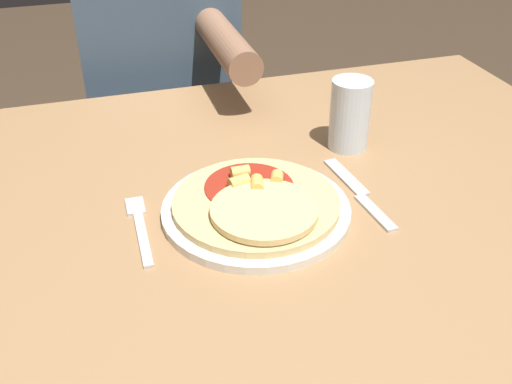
{
  "coord_description": "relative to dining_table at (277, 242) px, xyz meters",
  "views": [
    {
      "loc": [
        -0.27,
        -0.76,
        1.26
      ],
      "look_at": [
        -0.05,
        -0.04,
        0.77
      ],
      "focal_mm": 42.0,
      "sensor_mm": 36.0,
      "label": 1
    }
  ],
  "objects": [
    {
      "name": "drinking_glass",
      "position": [
        0.17,
        0.12,
        0.16
      ],
      "size": [
        0.07,
        0.07,
        0.13
      ],
      "color": "silver",
      "rests_on": "dining_table"
    },
    {
      "name": "dining_table",
      "position": [
        0.0,
        0.0,
        0.0
      ],
      "size": [
        1.29,
        0.96,
        0.73
      ],
      "color": "#9E754C",
      "rests_on": "ground_plane"
    },
    {
      "name": "plate",
      "position": [
        -0.05,
        -0.04,
        0.1
      ],
      "size": [
        0.29,
        0.29,
        0.01
      ],
      "color": "silver",
      "rests_on": "dining_table"
    },
    {
      "name": "pizza",
      "position": [
        -0.05,
        -0.04,
        0.12
      ],
      "size": [
        0.26,
        0.26,
        0.04
      ],
      "color": "#DBBC7A",
      "rests_on": "plate"
    },
    {
      "name": "knife",
      "position": [
        0.13,
        -0.04,
        0.1
      ],
      "size": [
        0.03,
        0.22,
        0.0
      ],
      "color": "silver",
      "rests_on": "dining_table"
    },
    {
      "name": "person_diner",
      "position": [
        -0.08,
        0.68,
        0.04
      ],
      "size": [
        0.37,
        0.52,
        1.15
      ],
      "color": "#2D2D38",
      "rests_on": "ground_plane"
    },
    {
      "name": "fork",
      "position": [
        -0.23,
        -0.02,
        0.1
      ],
      "size": [
        0.03,
        0.18,
        0.0
      ],
      "color": "silver",
      "rests_on": "dining_table"
    }
  ]
}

